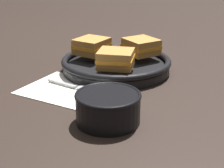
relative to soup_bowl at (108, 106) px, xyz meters
name	(u,v)px	position (x,y,z in m)	size (l,w,h in m)	color
ground_plane	(94,97)	(-0.11, 0.08, -0.04)	(4.00, 4.00, 0.00)	black
napkin	(68,89)	(-0.19, 0.07, -0.03)	(0.25, 0.22, 0.00)	white
soup_bowl	(108,106)	(0.00, 0.00, 0.00)	(0.14, 0.14, 0.06)	black
spoon	(78,87)	(-0.17, 0.09, -0.03)	(0.15, 0.03, 0.01)	#B7B7BC
skillet	(116,64)	(-0.19, 0.27, -0.02)	(0.32, 0.32, 0.04)	black
sandwich_near_left	(116,59)	(-0.13, 0.20, 0.03)	(0.12, 0.12, 0.05)	#B27A38
sandwich_near_right	(141,46)	(-0.15, 0.34, 0.03)	(0.12, 0.11, 0.05)	#B27A38
sandwich_far_left	(92,46)	(-0.27, 0.25, 0.03)	(0.10, 0.10, 0.05)	#B27A38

